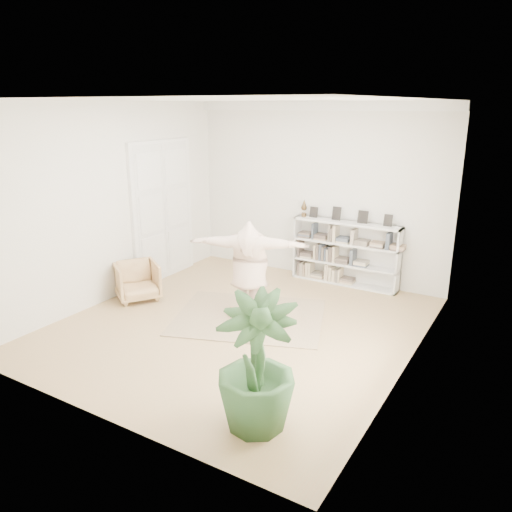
% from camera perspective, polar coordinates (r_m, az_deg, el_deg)
% --- Properties ---
extents(floor, '(6.00, 6.00, 0.00)m').
position_cam_1_polar(floor, '(8.41, -1.88, -7.90)').
color(floor, '#A58355').
rests_on(floor, ground).
extents(room_shell, '(6.00, 6.00, 6.00)m').
position_cam_1_polar(room_shell, '(10.23, 7.24, 16.68)').
color(room_shell, silver).
rests_on(room_shell, floor).
extents(doors, '(0.09, 1.78, 2.92)m').
position_cam_1_polar(doors, '(10.53, -10.58, 4.96)').
color(doors, white).
rests_on(doors, floor).
extents(bookshelf, '(2.20, 0.35, 1.64)m').
position_cam_1_polar(bookshelf, '(10.25, 10.17, 0.25)').
color(bookshelf, silver).
rests_on(bookshelf, floor).
extents(armchair, '(1.07, 1.06, 0.71)m').
position_cam_1_polar(armchair, '(9.65, -13.42, -2.79)').
color(armchair, tan).
rests_on(armchair, floor).
extents(rug, '(3.03, 2.73, 0.02)m').
position_cam_1_polar(rug, '(8.70, -0.76, -6.97)').
color(rug, tan).
rests_on(rug, floor).
extents(rocker_board, '(0.58, 0.46, 0.11)m').
position_cam_1_polar(rocker_board, '(8.67, -0.76, -6.61)').
color(rocker_board, '#9C643E').
rests_on(rocker_board, rug).
extents(person, '(2.06, 1.19, 1.62)m').
position_cam_1_polar(person, '(8.36, -0.78, -1.13)').
color(person, '#C9AA97').
rests_on(person, rocker_board).
extents(houseplant, '(1.12, 1.12, 1.60)m').
position_cam_1_polar(houseplant, '(5.62, 0.02, -12.18)').
color(houseplant, '#284B25').
rests_on(houseplant, floor).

